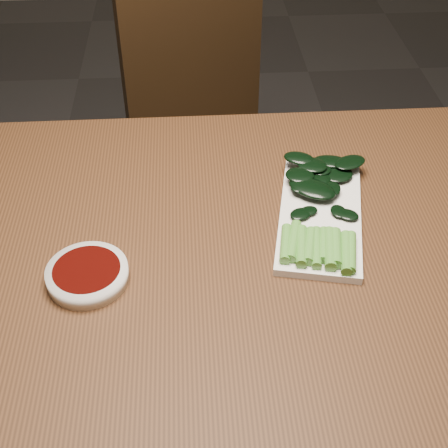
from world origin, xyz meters
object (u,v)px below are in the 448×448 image
table (216,275)px  sauce_bowl (87,274)px  gai_lan (318,205)px  serving_plate (320,216)px  chair_far (212,142)px

table → sauce_bowl: size_ratio=11.18×
table → gai_lan: 0.21m
table → sauce_bowl: (-0.20, -0.07, 0.08)m
table → sauce_bowl: bearing=-161.2°
serving_plate → gai_lan: bearing=114.8°
chair_far → sauce_bowl: (-0.23, -0.76, 0.28)m
chair_far → gai_lan: chair_far is taller
serving_plate → gai_lan: 0.02m
table → serving_plate: size_ratio=4.42×
table → serving_plate: bearing=16.1°
chair_far → serving_plate: (0.16, -0.64, 0.27)m
chair_far → serving_plate: 0.71m
gai_lan → serving_plate: bearing=-65.2°
sauce_bowl → serving_plate: (0.38, 0.12, -0.01)m
table → chair_far: (0.02, 0.69, -0.19)m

